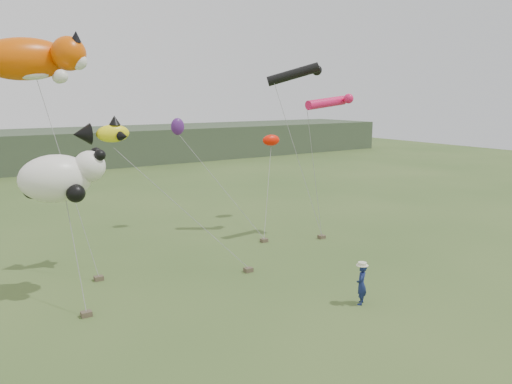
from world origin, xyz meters
TOP-DOWN VIEW (x-y plane):
  - ground at (0.00, 0.00)m, footprint 120.00×120.00m
  - headland at (-3.11, 44.69)m, footprint 90.00×13.00m
  - festival_attendant at (1.53, -1.84)m, footprint 0.69×0.65m
  - sandbag_anchors at (-0.91, 5.09)m, footprint 14.11×4.47m
  - cat_kite at (-7.31, 9.98)m, footprint 5.47×2.92m
  - fish_kite at (-5.26, 7.50)m, footprint 2.41×1.64m
  - tube_kites at (6.40, 7.21)m, footprint 3.68×3.72m
  - panda_kite at (-7.54, 5.27)m, footprint 3.22×2.08m
  - misc_kites at (4.15, 11.87)m, footprint 7.13×1.45m

SIDE VIEW (x-z plane):
  - ground at x=0.00m, z-range 0.00..0.00m
  - sandbag_anchors at x=-0.91m, z-range 0.00..0.19m
  - festival_attendant at x=1.53m, z-range 0.00..1.58m
  - headland at x=-3.11m, z-range -0.08..3.92m
  - panda_kite at x=-7.54m, z-range 3.79..5.79m
  - misc_kites at x=4.15m, z-range 4.55..6.43m
  - fish_kite at x=-5.26m, z-range 5.61..6.87m
  - tube_kites at x=6.40m, z-range 7.10..9.70m
  - cat_kite at x=-7.31m, z-range 8.32..10.65m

